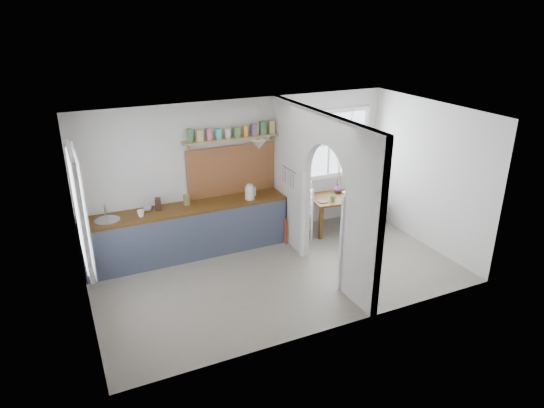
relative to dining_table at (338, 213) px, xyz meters
name	(u,v)px	position (x,y,z in m)	size (l,w,h in m)	color
floor	(280,274)	(-1.79, -1.10, -0.34)	(5.80, 3.20, 0.01)	slate
ceiling	(281,116)	(-1.79, -1.10, 2.26)	(5.80, 3.20, 0.01)	beige
walls	(280,200)	(-1.79, -1.10, 0.96)	(5.81, 3.21, 2.60)	beige
partition	(318,183)	(-1.09, -1.05, 1.11)	(0.12, 3.20, 2.60)	beige
kitchen_window	(78,210)	(-4.66, -1.10, 1.31)	(0.10, 1.16, 1.50)	white
nook_window	(329,144)	(0.01, 0.46, 1.26)	(1.76, 0.10, 1.30)	white
counter	(188,230)	(-2.92, 0.22, 0.11)	(3.50, 0.60, 0.90)	brown
sink	(107,221)	(-4.22, 0.20, 0.55)	(0.40, 0.40, 0.02)	#AFB2B9
backsplash	(231,170)	(-1.99, 0.47, 1.01)	(1.65, 0.03, 0.90)	brown
shelf	(232,135)	(-1.99, 0.39, 1.67)	(1.75, 0.20, 0.21)	#9F7D48
pendant_lamp	(259,145)	(-1.64, 0.05, 1.54)	(0.26, 0.26, 0.16)	silver
utensil_rail	(289,169)	(-1.18, -0.20, 1.11)	(0.02, 0.02, 0.50)	#AFB2B9
dining_table	(338,213)	(0.00, 0.00, 0.00)	(1.09, 0.73, 0.68)	brown
chair_left	(300,211)	(-0.79, 0.08, 0.16)	(0.46, 0.46, 1.00)	white
chair_right	(372,200)	(0.76, -0.03, 0.15)	(0.45, 0.45, 0.99)	white
kettle	(250,192)	(-1.80, 0.09, 0.69)	(0.23, 0.18, 0.27)	silver
mug_a	(141,213)	(-3.70, 0.11, 0.61)	(0.12, 0.12, 0.11)	white
mug_b	(148,208)	(-3.55, 0.31, 0.61)	(0.13, 0.13, 0.11)	silver
knife_block	(158,204)	(-3.38, 0.28, 0.66)	(0.09, 0.13, 0.20)	#3A241C
jar	(187,200)	(-2.89, 0.30, 0.65)	(0.11, 0.11, 0.17)	olive
towel_magenta	(285,229)	(-1.21, -0.11, -0.07)	(0.02, 0.03, 0.49)	#BC2852
towel_orange	(286,232)	(-1.21, -0.17, -0.09)	(0.02, 0.03, 0.51)	#BB540E
bowl	(352,194)	(0.25, -0.09, 0.38)	(0.32, 0.32, 0.08)	white
table_cup	(333,198)	(-0.22, -0.14, 0.39)	(0.11, 0.11, 0.11)	#5A7C57
plate	(323,201)	(-0.41, -0.10, 0.35)	(0.20, 0.20, 0.02)	#3A3231
vase	(338,188)	(0.10, 0.19, 0.43)	(0.17, 0.17, 0.18)	#512C57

